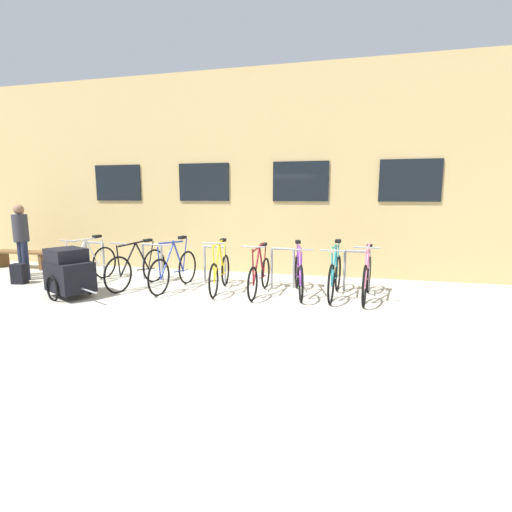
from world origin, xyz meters
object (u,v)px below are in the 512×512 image
at_px(bicycle_white, 87,264).
at_px(bicycle_purple, 299,275).
at_px(bicycle_blue, 174,270).
at_px(bicycle_black, 137,268).
at_px(person_by_bench, 21,238).
at_px(bicycle_pink, 367,277).
at_px(backpack, 19,274).
at_px(bike_trailer, 69,272).
at_px(wooden_bench, 23,255).
at_px(person_browsing, 21,237).
at_px(bicycle_maroon, 260,275).
at_px(bicycle_teal, 335,276).
at_px(bicycle_yellow, 220,272).

distance_m(bicycle_white, bicycle_purple, 4.67).
bearing_deg(bicycle_purple, bicycle_blue, -176.18).
distance_m(bicycle_black, person_by_bench, 3.32).
xyz_separation_m(bicycle_pink, backpack, (-7.32, -0.55, -0.18)).
relative_size(bicycle_white, bike_trailer, 1.24).
bearing_deg(backpack, wooden_bench, 123.82).
distance_m(person_by_bench, person_browsing, 0.51).
relative_size(bicycle_maroon, bicycle_teal, 0.96).
height_order(person_browsing, backpack, person_browsing).
height_order(bike_trailer, person_browsing, person_browsing).
distance_m(bike_trailer, person_by_bench, 2.85).
relative_size(bicycle_teal, backpack, 3.94).
height_order(bicycle_maroon, backpack, bicycle_maroon).
height_order(bicycle_blue, bicycle_white, bicycle_blue).
bearing_deg(bicycle_purple, bicycle_maroon, -169.85).
distance_m(bicycle_maroon, wooden_bench, 6.76).
bearing_deg(bicycle_maroon, bicycle_black, -178.66).
xyz_separation_m(bicycle_pink, bicycle_purple, (-1.28, 0.02, -0.02)).
bearing_deg(backpack, person_by_bench, 120.41).
relative_size(wooden_bench, person_by_bench, 1.07).
height_order(bicycle_purple, person_browsing, person_browsing).
bearing_deg(bicycle_pink, person_browsing, -178.76).
xyz_separation_m(bicycle_blue, backpack, (-3.49, -0.39, -0.18)).
bearing_deg(wooden_bench, bicycle_white, -20.66).
bearing_deg(bicycle_white, bicycle_yellow, 0.01).
relative_size(bicycle_maroon, person_by_bench, 1.04).
xyz_separation_m(bicycle_white, person_browsing, (-1.62, -0.07, 0.58)).
bearing_deg(bicycle_black, person_browsing, 179.67).
distance_m(person_by_bench, backpack, 1.18).
xyz_separation_m(bicycle_purple, wooden_bench, (-7.43, 0.94, -0.04)).
height_order(bicycle_white, person_by_bench, person_by_bench).
xyz_separation_m(bicycle_teal, person_browsing, (-6.97, -0.18, 0.59)).
bearing_deg(bicycle_purple, bicycle_yellow, -176.20).
bearing_deg(bicycle_yellow, bicycle_blue, -176.15).
relative_size(bicycle_teal, bike_trailer, 1.20).
xyz_separation_m(wooden_bench, person_browsing, (1.15, -1.12, 0.65)).
distance_m(bicycle_maroon, bicycle_pink, 2.03).
bearing_deg(person_by_bench, bike_trailer, -29.71).
xyz_separation_m(bicycle_maroon, bicycle_yellow, (-0.83, 0.03, 0.01)).
height_order(bicycle_white, bicycle_black, bicycle_white).
bearing_deg(person_by_bench, bicycle_yellow, -3.10).
bearing_deg(bike_trailer, wooden_bench, 146.20).
bearing_deg(bicycle_yellow, wooden_bench, 169.89).
height_order(bicycle_blue, bicycle_black, bicycle_blue).
height_order(bicycle_teal, backpack, bicycle_teal).
xyz_separation_m(bicycle_pink, bicycle_black, (-4.66, -0.18, -0.00)).
bearing_deg(bicycle_yellow, bicycle_maroon, -2.06).
relative_size(bicycle_maroon, bike_trailer, 1.16).
distance_m(bicycle_white, bicycle_pink, 5.94).
bearing_deg(bicycle_blue, wooden_bench, 167.20).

